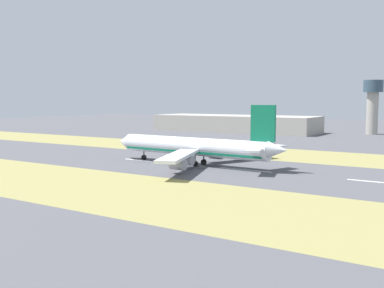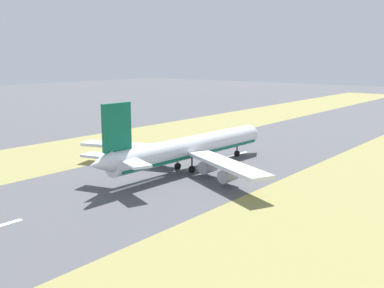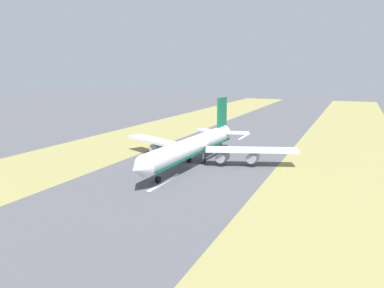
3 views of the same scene
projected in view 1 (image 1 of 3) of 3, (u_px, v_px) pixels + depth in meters
ground_plane at (191, 165)px, 150.40m from camera, size 800.00×800.00×0.00m
grass_median_west at (94, 187)px, 112.66m from camera, size 40.00×600.00×0.01m
grass_median_east at (249, 152)px, 188.13m from camera, size 40.00×600.00×0.01m
centreline_dash_near at (382, 183)px, 118.20m from camera, size 1.20×18.00×0.01m
centreline_dash_mid at (245, 170)px, 139.64m from camera, size 1.20×18.00×0.01m
centreline_dash_far at (144, 161)px, 161.08m from camera, size 1.20×18.00×0.01m
airplane_main_jet at (197, 147)px, 149.16m from camera, size 64.09×67.16×20.20m
terminal_building at (235, 123)px, 310.14m from camera, size 36.00×113.52×11.08m
control_tower at (373, 101)px, 282.92m from camera, size 12.00×12.00×34.18m
service_truck at (255, 135)px, 258.28m from camera, size 4.69×6.35×3.10m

